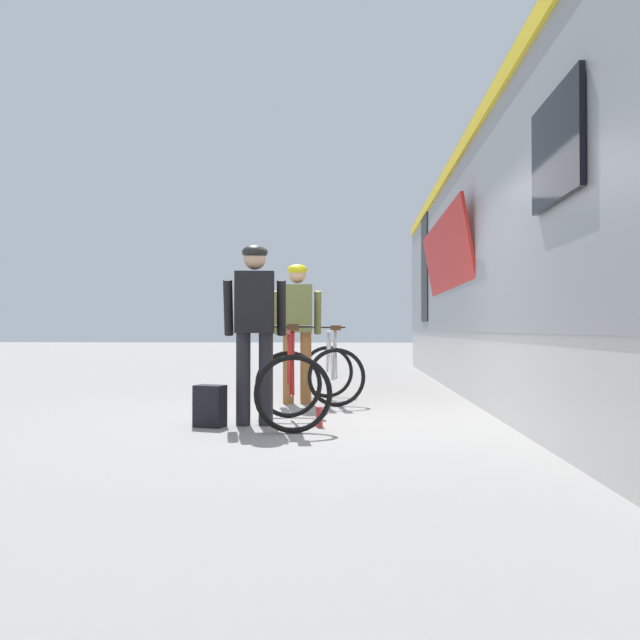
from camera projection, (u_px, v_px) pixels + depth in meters
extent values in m
plane|color=gray|center=(337.00, 422.00, 6.45)|extent=(80.00, 80.00, 0.00)
cube|color=red|center=(448.00, 274.00, 10.02)|extent=(0.32, 4.33, 1.68)
cube|color=yellow|center=(502.00, 79.00, 6.35)|extent=(0.04, 20.00, 0.20)
cube|color=black|center=(555.00, 147.00, 4.63)|extent=(0.04, 1.10, 0.80)
cube|color=black|center=(425.00, 267.00, 13.47)|extent=(0.03, 1.10, 2.29)
cylinder|color=#935B2D|center=(288.00, 368.00, 8.10)|extent=(0.14, 0.14, 0.90)
cylinder|color=#935B2D|center=(306.00, 368.00, 8.10)|extent=(0.14, 0.14, 0.90)
cube|color=olive|center=(297.00, 309.00, 8.11)|extent=(0.40, 0.27, 0.60)
cylinder|color=olive|center=(277.00, 313.00, 8.14)|extent=(0.11, 0.26, 0.56)
cylinder|color=olive|center=(318.00, 313.00, 8.15)|extent=(0.11, 0.26, 0.56)
sphere|color=tan|center=(297.00, 275.00, 8.12)|extent=(0.22, 0.22, 0.22)
ellipsoid|color=yellow|center=(297.00, 270.00, 8.12)|extent=(0.27, 0.29, 0.14)
cylinder|color=#232328|center=(243.00, 379.00, 6.26)|extent=(0.14, 0.14, 0.90)
cylinder|color=#232328|center=(266.00, 379.00, 6.27)|extent=(0.14, 0.14, 0.90)
cube|color=black|center=(255.00, 302.00, 6.27)|extent=(0.40, 0.28, 0.60)
cylinder|color=black|center=(228.00, 308.00, 6.30)|extent=(0.12, 0.27, 0.56)
cylinder|color=black|center=(281.00, 308.00, 6.33)|extent=(0.12, 0.27, 0.56)
sphere|color=tan|center=(255.00, 258.00, 6.28)|extent=(0.22, 0.22, 0.22)
ellipsoid|color=black|center=(255.00, 252.00, 6.28)|extent=(0.28, 0.30, 0.14)
torus|color=black|center=(327.00, 372.00, 8.79)|extent=(0.71, 0.16, 0.71)
torus|color=black|center=(337.00, 377.00, 7.78)|extent=(0.71, 0.16, 0.71)
cylinder|color=silver|center=(330.00, 355.00, 8.44)|extent=(0.14, 0.64, 0.63)
cylinder|color=silver|center=(331.00, 332.00, 8.33)|extent=(0.17, 0.85, 0.04)
cylinder|color=silver|center=(334.00, 356.00, 8.02)|extent=(0.08, 0.28, 0.62)
cylinder|color=silver|center=(335.00, 378.00, 7.96)|extent=(0.08, 0.36, 0.08)
cylinder|color=silver|center=(336.00, 354.00, 7.84)|extent=(0.05, 0.15, 0.56)
cylinder|color=silver|center=(328.00, 352.00, 8.77)|extent=(0.04, 0.09, 0.55)
cylinder|color=black|center=(328.00, 327.00, 8.75)|extent=(0.48, 0.10, 0.02)
cube|color=#4C2D19|center=(336.00, 328.00, 7.88)|extent=(0.13, 0.25, 0.06)
torus|color=black|center=(289.00, 384.00, 6.79)|extent=(0.71, 0.15, 0.71)
torus|color=black|center=(293.00, 394.00, 5.77)|extent=(0.71, 0.15, 0.71)
cylinder|color=red|center=(290.00, 363.00, 6.44)|extent=(0.13, 0.64, 0.63)
cylinder|color=red|center=(291.00, 333.00, 6.32)|extent=(0.16, 0.85, 0.04)
cylinder|color=red|center=(292.00, 365.00, 6.01)|extent=(0.08, 0.28, 0.62)
cylinder|color=red|center=(292.00, 395.00, 5.95)|extent=(0.08, 0.36, 0.08)
cylinder|color=red|center=(293.00, 363.00, 5.84)|extent=(0.04, 0.15, 0.56)
cylinder|color=red|center=(289.00, 358.00, 6.77)|extent=(0.04, 0.09, 0.55)
cylinder|color=black|center=(289.00, 327.00, 6.75)|extent=(0.48, 0.09, 0.02)
cube|color=#4C2D19|center=(293.00, 327.00, 5.87)|extent=(0.13, 0.25, 0.06)
cube|color=black|center=(210.00, 406.00, 6.16)|extent=(0.32, 0.25, 0.40)
cylinder|color=red|center=(319.00, 417.00, 6.15)|extent=(0.06, 0.06, 0.19)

